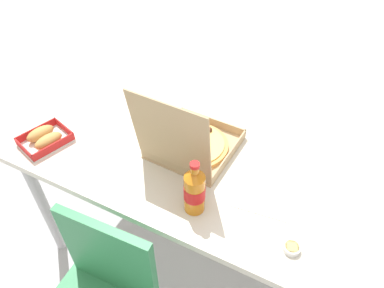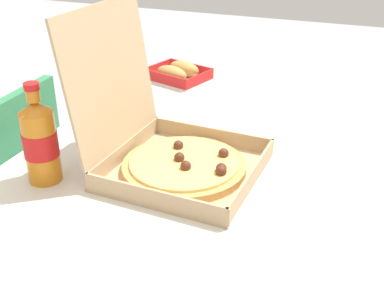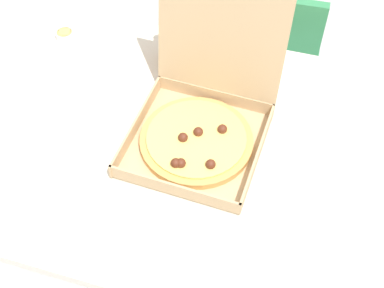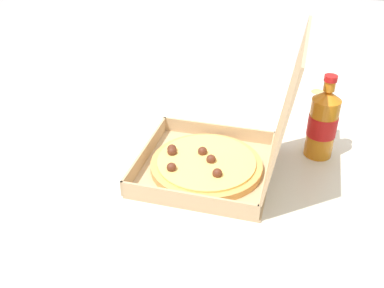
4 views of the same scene
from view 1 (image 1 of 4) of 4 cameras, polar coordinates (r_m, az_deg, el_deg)
name	(u,v)px [view 1 (image 1 of 4)]	position (r m, az deg, el deg)	size (l,w,h in m)	color
ground_plane	(198,246)	(2.05, 0.90, -16.12)	(10.00, 10.00, 0.00)	#B2B2B7
dining_table	(199,162)	(1.51, 1.18, -2.99)	(1.49, 0.82, 0.74)	silver
pizza_box_open	(191,143)	(1.41, -0.13, 0.14)	(0.33, 0.38, 0.36)	tan
bread_side_box	(45,138)	(1.60, -22.68, 0.90)	(0.20, 0.23, 0.06)	white
cola_bottle	(195,191)	(1.19, 0.41, -7.52)	(0.07, 0.07, 0.22)	orange
paper_menu	(263,198)	(1.31, 11.47, -8.57)	(0.21, 0.15, 0.00)	white
dipping_sauce_cup	(292,248)	(1.20, 15.80, -15.81)	(0.06, 0.06, 0.02)	white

